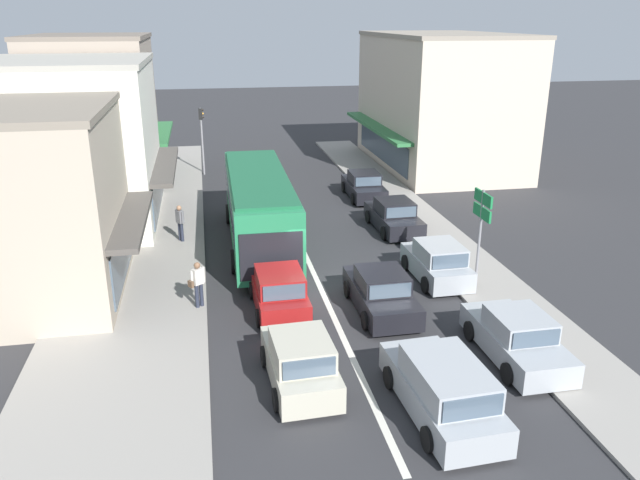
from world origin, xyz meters
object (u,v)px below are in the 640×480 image
at_px(pedestrian_browsing_midblock, 180,221).
at_px(parked_sedan_kerb_third, 394,216).
at_px(traffic_light_downstreet, 202,130).
at_px(hatchback_behind_bus_near, 300,362).
at_px(parked_sedan_kerb_front, 517,338).
at_px(parked_hatchback_kerb_second, 437,263).
at_px(hatchback_queue_far_back, 279,292).
at_px(directional_road_sign, 482,214).
at_px(sedan_behind_bus_mid, 381,293).
at_px(city_bus, 259,205).
at_px(parked_sedan_kerb_rear, 364,186).
at_px(pedestrian_with_handbag_near, 198,282).
at_px(wagon_adjacent_lane_trail, 443,389).

bearing_deg(pedestrian_browsing_midblock, parked_sedan_kerb_third, 0.61).
xyz_separation_m(parked_sedan_kerb_third, traffic_light_downstreet, (-8.68, 12.80, 2.19)).
bearing_deg(hatchback_behind_bus_near, pedestrian_browsing_midblock, 105.90).
height_order(hatchback_behind_bus_near, pedestrian_browsing_midblock, pedestrian_browsing_midblock).
relative_size(parked_sedan_kerb_front, parked_hatchback_kerb_second, 1.13).
distance_m(hatchback_queue_far_back, traffic_light_downstreet, 20.64).
relative_size(parked_sedan_kerb_third, directional_road_sign, 1.18).
distance_m(sedan_behind_bus_mid, traffic_light_downstreet, 21.88).
bearing_deg(directional_road_sign, city_bus, 144.89).
distance_m(parked_sedan_kerb_rear, pedestrian_with_handbag_near, 15.63).
distance_m(wagon_adjacent_lane_trail, parked_sedan_kerb_rear, 20.15).
bearing_deg(parked_sedan_kerb_rear, parked_hatchback_kerb_second, -90.63).
xyz_separation_m(hatchback_behind_bus_near, pedestrian_browsing_midblock, (-3.46, 12.14, 0.36)).
distance_m(hatchback_queue_far_back, parked_hatchback_kerb_second, 6.44).
bearing_deg(pedestrian_with_handbag_near, hatchback_behind_bus_near, -62.53).
distance_m(hatchback_queue_far_back, parked_sedan_kerb_rear, 14.72).
relative_size(parked_sedan_kerb_rear, traffic_light_downstreet, 1.01).
distance_m(sedan_behind_bus_mid, pedestrian_browsing_midblock, 10.63).
height_order(city_bus, parked_sedan_kerb_rear, city_bus).
height_order(parked_sedan_kerb_third, pedestrian_with_handbag_near, pedestrian_with_handbag_near).
height_order(city_bus, traffic_light_downstreet, traffic_light_downstreet).
bearing_deg(traffic_light_downstreet, hatchback_queue_far_back, -83.56).
bearing_deg(traffic_light_downstreet, parked_sedan_kerb_third, -55.86).
relative_size(wagon_adjacent_lane_trail, parked_hatchback_kerb_second, 1.23).
bearing_deg(pedestrian_with_handbag_near, city_bus, 66.21).
bearing_deg(parked_sedan_kerb_front, directional_road_sign, 77.43).
distance_m(parked_hatchback_kerb_second, pedestrian_browsing_midblock, 11.39).
relative_size(directional_road_sign, pedestrian_with_handbag_near, 2.21).
distance_m(city_bus, parked_hatchback_kerb_second, 8.16).
relative_size(sedan_behind_bus_mid, hatchback_queue_far_back, 1.13).
xyz_separation_m(parked_sedan_kerb_rear, pedestrian_browsing_midblock, (-9.84, -5.78, 0.40)).
bearing_deg(parked_hatchback_kerb_second, traffic_light_downstreet, 114.41).
bearing_deg(pedestrian_with_handbag_near, pedestrian_browsing_midblock, 96.20).
bearing_deg(sedan_behind_bus_mid, city_bus, 115.61).
height_order(city_bus, pedestrian_with_handbag_near, city_bus).
bearing_deg(parked_sedan_kerb_rear, directional_road_sign, -83.71).
relative_size(sedan_behind_bus_mid, hatchback_behind_bus_near, 1.12).
height_order(parked_sedan_kerb_rear, pedestrian_with_handbag_near, pedestrian_with_handbag_near).
distance_m(hatchback_queue_far_back, parked_sedan_kerb_front, 7.83).
xyz_separation_m(hatchback_behind_bus_near, pedestrian_with_handbag_near, (-2.71, 5.20, 0.36)).
height_order(parked_hatchback_kerb_second, pedestrian_browsing_midblock, pedestrian_browsing_midblock).
xyz_separation_m(sedan_behind_bus_mid, directional_road_sign, (4.28, 1.77, 2.04)).
bearing_deg(pedestrian_browsing_midblock, city_bus, -14.28).
distance_m(hatchback_behind_bus_near, parked_hatchback_kerb_second, 8.80).
relative_size(hatchback_queue_far_back, directional_road_sign, 1.04).
xyz_separation_m(parked_sedan_kerb_third, directional_road_sign, (1.33, -6.42, 2.04)).
xyz_separation_m(directional_road_sign, pedestrian_with_handbag_near, (-10.42, -0.62, -1.64)).
bearing_deg(parked_hatchback_kerb_second, directional_road_sign, -14.49).
xyz_separation_m(wagon_adjacent_lane_trail, parked_sedan_kerb_third, (3.07, 14.24, -0.08)).
bearing_deg(pedestrian_browsing_midblock, sedan_behind_bus_mid, -49.60).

